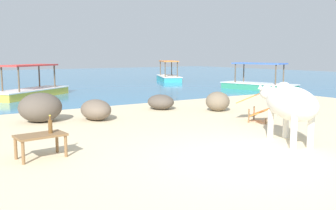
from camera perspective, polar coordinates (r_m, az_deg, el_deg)
sand_beach at (r=6.07m, az=12.15°, el=-8.46°), size 18.00×14.00×0.04m
water_surface at (r=26.47m, az=-24.00°, el=3.36°), size 60.00×36.00×0.03m
cow at (r=7.34m, az=17.98°, el=0.24°), size 1.14×2.01×1.13m
low_bench_table at (r=6.33m, az=-18.86°, el=-4.80°), size 0.80×0.51×0.39m
bottle at (r=6.35m, az=-17.52°, el=-3.04°), size 0.07×0.07×0.30m
deck_chair_far at (r=9.54m, az=12.96°, el=-0.14°), size 0.84×0.93×0.68m
shore_rock_large at (r=9.72m, az=-18.89°, el=-0.35°), size 1.12×1.05×0.73m
shore_rock_medium at (r=9.66m, az=-10.94°, el=-0.72°), size 0.72×1.01×0.53m
shore_rock_small at (r=11.35m, az=-1.12°, el=0.47°), size 0.88×0.98×0.45m
shore_rock_flat at (r=11.11m, az=7.59°, el=0.56°), size 0.97×0.99×0.57m
boat_yellow at (r=15.85m, az=-20.25°, el=2.14°), size 3.60×3.18×1.29m
boat_teal at (r=24.35m, az=0.08°, el=4.38°), size 2.55×3.82×1.29m
boat_green at (r=18.54m, az=13.63°, el=3.13°), size 1.97×3.84×1.29m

